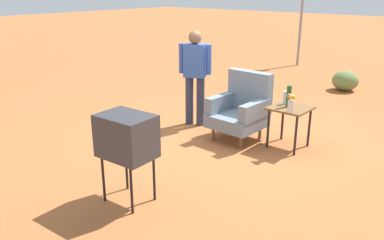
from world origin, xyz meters
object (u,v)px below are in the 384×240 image
(tv_on_stand, at_px, (127,137))
(person_standing, at_px, (195,72))
(road_sign, at_px, (301,19))
(armchair, at_px, (241,108))
(side_table, at_px, (290,113))
(bottle_short_clear, at_px, (285,98))
(bottle_wine_green, at_px, (289,96))
(flower_vase, at_px, (291,102))

(tv_on_stand, xyz_separation_m, person_standing, (-1.13, 2.51, 0.16))
(person_standing, distance_m, road_sign, 6.45)
(tv_on_stand, bearing_deg, road_sign, 104.44)
(road_sign, bearing_deg, tv_on_stand, -75.56)
(armchair, height_order, side_table, armchair)
(person_standing, relative_size, bottle_short_clear, 8.20)
(side_table, height_order, tv_on_stand, tv_on_stand)
(side_table, bearing_deg, bottle_short_clear, 148.67)
(side_table, distance_m, road_sign, 6.90)
(road_sign, height_order, bottle_wine_green, road_sign)
(tv_on_stand, relative_size, person_standing, 0.63)
(bottle_short_clear, relative_size, flower_vase, 0.75)
(side_table, xyz_separation_m, road_sign, (-2.89, 6.21, 0.84))
(bottle_short_clear, distance_m, bottle_wine_green, 0.15)
(side_table, bearing_deg, person_standing, -176.00)
(tv_on_stand, xyz_separation_m, bottle_short_clear, (0.48, 2.71, -0.05))
(armchair, relative_size, bottle_wine_green, 3.31)
(armchair, height_order, bottle_short_clear, armchair)
(flower_vase, bearing_deg, armchair, 174.16)
(bottle_wine_green, bearing_deg, side_table, 8.99)
(road_sign, distance_m, flower_vase, 7.14)
(side_table, xyz_separation_m, flower_vase, (0.11, -0.24, 0.24))
(road_sign, relative_size, bottle_wine_green, 7.63)
(bottle_short_clear, xyz_separation_m, bottle_wine_green, (0.10, -0.09, 0.06))
(side_table, relative_size, bottle_short_clear, 3.17)
(person_standing, height_order, bottle_short_clear, person_standing)
(road_sign, xyz_separation_m, flower_vase, (3.01, -6.44, -0.60))
(tv_on_stand, distance_m, road_sign, 9.14)
(armchair, relative_size, flower_vase, 4.00)
(armchair, height_order, person_standing, person_standing)
(side_table, bearing_deg, road_sign, 115.01)
(tv_on_stand, bearing_deg, bottle_short_clear, 79.99)
(road_sign, bearing_deg, bottle_wine_green, -65.31)
(armchair, bearing_deg, bottle_short_clear, 20.37)
(armchair, bearing_deg, person_standing, 178.55)
(tv_on_stand, distance_m, bottle_wine_green, 2.68)
(armchair, xyz_separation_m, bottle_wine_green, (0.73, 0.14, 0.30))
(side_table, xyz_separation_m, tv_on_stand, (-0.62, -2.63, 0.24))
(tv_on_stand, height_order, bottle_wine_green, tv_on_stand)
(armchair, height_order, bottle_wine_green, armchair)
(bottle_wine_green, relative_size, flower_vase, 1.21)
(person_standing, bearing_deg, bottle_wine_green, 3.88)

